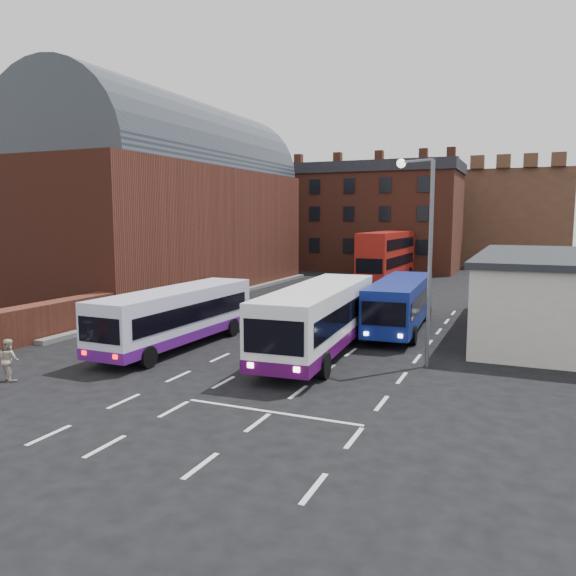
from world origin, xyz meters
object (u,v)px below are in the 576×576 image
at_px(bus_white_outbound, 176,313).
at_px(pedestrian_beige, 9,360).
at_px(street_lamp, 424,242).
at_px(bus_red_double, 387,255).
at_px(bus_blue, 400,301).
at_px(bus_white_inbound, 319,315).

bearing_deg(bus_white_outbound, pedestrian_beige, -109.56).
xyz_separation_m(bus_white_outbound, street_lamp, (11.21, 1.17, 3.50)).
height_order(bus_red_double, street_lamp, street_lamp).
xyz_separation_m(bus_blue, street_lamp, (2.32, -6.87, 3.51)).
bearing_deg(pedestrian_beige, bus_red_double, -86.23).
xyz_separation_m(bus_white_outbound, bus_white_inbound, (6.67, 1.26, 0.18)).
xyz_separation_m(bus_red_double, street_lamp, (8.48, -29.82, 2.62)).
bearing_deg(bus_white_outbound, street_lamp, 7.20).
bearing_deg(bus_white_inbound, bus_blue, -111.77).
height_order(bus_blue, street_lamp, street_lamp).
bearing_deg(pedestrian_beige, bus_blue, -115.54).
relative_size(street_lamp, pedestrian_beige, 5.34).
xyz_separation_m(bus_white_outbound, bus_red_double, (2.73, 31.00, 0.88)).
distance_m(bus_white_outbound, street_lamp, 11.80).
bearing_deg(street_lamp, pedestrian_beige, -149.28).
height_order(bus_white_inbound, pedestrian_beige, bus_white_inbound).
bearing_deg(bus_white_outbound, bus_blue, 43.39).
relative_size(bus_white_outbound, bus_blue, 1.00).
height_order(bus_white_outbound, street_lamp, street_lamp).
bearing_deg(bus_blue, bus_white_inbound, 68.56).
bearing_deg(bus_red_double, pedestrian_beige, 83.26).
distance_m(bus_white_outbound, bus_blue, 11.99).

